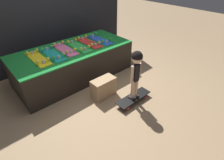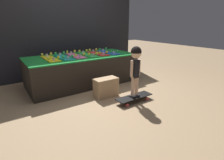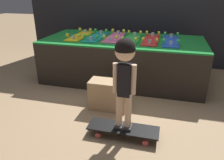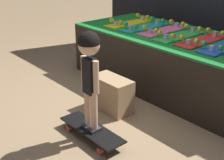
% 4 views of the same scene
% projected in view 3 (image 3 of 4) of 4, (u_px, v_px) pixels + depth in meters
% --- Properties ---
extents(ground_plane, '(16.00, 16.00, 0.00)m').
position_uv_depth(ground_plane, '(111.00, 100.00, 2.75)').
color(ground_plane, '#9E7F5B').
extents(display_rack, '(2.28, 1.04, 0.62)m').
position_uv_depth(display_rack, '(123.00, 59.00, 3.25)').
color(display_rack, black).
rests_on(display_rack, ground_plane).
extents(skateboard_yellow_on_rack, '(0.21, 0.70, 0.09)m').
position_uv_depth(skateboard_yellow_on_rack, '(80.00, 35.00, 3.27)').
color(skateboard_yellow_on_rack, yellow).
rests_on(skateboard_yellow_on_rack, display_rack).
extents(skateboard_teal_on_rack, '(0.21, 0.70, 0.09)m').
position_uv_depth(skateboard_teal_on_rack, '(96.00, 37.00, 3.20)').
color(skateboard_teal_on_rack, teal).
rests_on(skateboard_teal_on_rack, display_rack).
extents(skateboard_pink_on_rack, '(0.21, 0.70, 0.09)m').
position_uv_depth(skateboard_pink_on_rack, '(115.00, 37.00, 3.18)').
color(skateboard_pink_on_rack, pink).
rests_on(skateboard_pink_on_rack, display_rack).
extents(skateboard_green_on_rack, '(0.21, 0.70, 0.09)m').
position_uv_depth(skateboard_green_on_rack, '(132.00, 39.00, 3.07)').
color(skateboard_green_on_rack, green).
rests_on(skateboard_green_on_rack, display_rack).
extents(skateboard_red_on_rack, '(0.21, 0.70, 0.09)m').
position_uv_depth(skateboard_red_on_rack, '(151.00, 39.00, 3.03)').
color(skateboard_red_on_rack, red).
rests_on(skateboard_red_on_rack, display_rack).
extents(skateboard_blue_on_rack, '(0.21, 0.70, 0.09)m').
position_uv_depth(skateboard_blue_on_rack, '(171.00, 41.00, 2.96)').
color(skateboard_blue_on_rack, blue).
rests_on(skateboard_blue_on_rack, display_rack).
extents(skateboard_on_floor, '(0.67, 0.20, 0.09)m').
position_uv_depth(skateboard_on_floor, '(123.00, 129.00, 2.06)').
color(skateboard_on_floor, black).
rests_on(skateboard_on_floor, ground_plane).
extents(child, '(0.20, 0.17, 0.85)m').
position_uv_depth(child, '(125.00, 68.00, 1.82)').
color(child, '#2D2D33').
rests_on(child, skateboard_on_floor).
extents(storage_box, '(0.43, 0.22, 0.34)m').
position_uv_depth(storage_box, '(108.00, 95.00, 2.50)').
color(storage_box, tan).
rests_on(storage_box, ground_plane).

